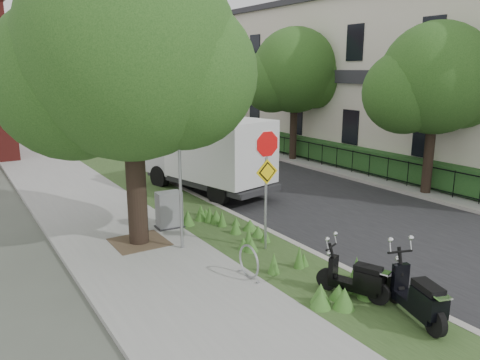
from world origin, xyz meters
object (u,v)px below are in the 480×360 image
(box_truck, at_px, (210,152))
(utility_cabinet, at_px, (169,210))
(sign_assembly, at_px, (267,166))
(scooter_near, at_px, (361,282))
(scooter_far, at_px, (421,302))

(box_truck, height_order, utility_cabinet, box_truck)
(sign_assembly, bearing_deg, scooter_near, -89.13)
(scooter_far, relative_size, utility_cabinet, 1.63)
(utility_cabinet, bearing_deg, sign_assembly, -64.36)
(scooter_near, distance_m, box_truck, 9.50)
(sign_assembly, distance_m, utility_cabinet, 3.65)
(box_truck, bearing_deg, scooter_near, -100.11)
(scooter_near, bearing_deg, sign_assembly, 90.87)
(scooter_near, height_order, box_truck, box_truck)
(sign_assembly, relative_size, utility_cabinet, 3.03)
(scooter_near, xyz_separation_m, scooter_far, (0.23, -1.25, 0.05))
(scooter_far, bearing_deg, sign_assembly, 93.60)
(box_truck, bearing_deg, scooter_far, -97.70)
(scooter_far, bearing_deg, scooter_near, 100.57)
(scooter_near, bearing_deg, box_truck, 79.89)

